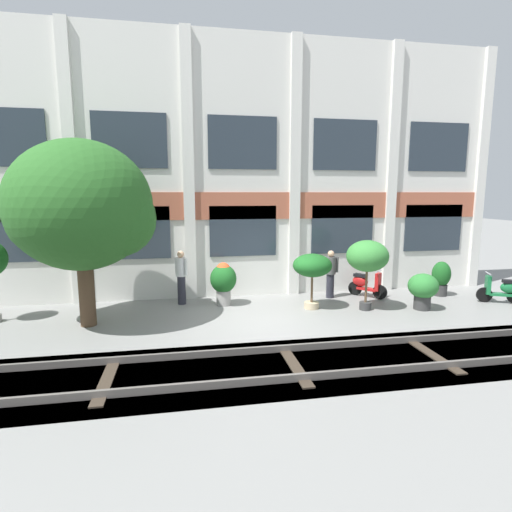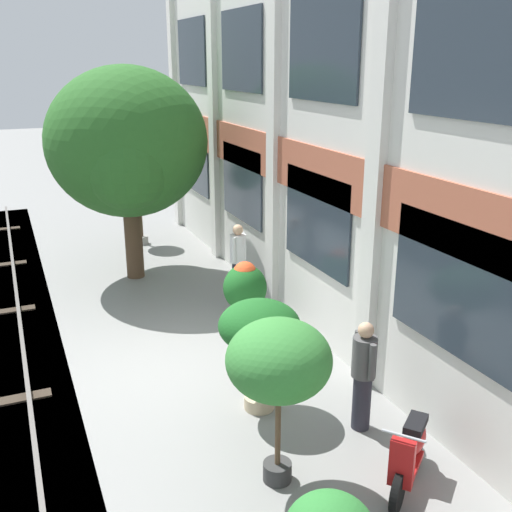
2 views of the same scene
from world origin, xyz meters
name	(u,v)px [view 2 (image 2 of 2)]	position (x,y,z in m)	size (l,w,h in m)	color
ground_plane	(172,364)	(0.00, 0.00, 0.00)	(80.00, 80.00, 0.00)	gray
apartment_facade	(334,102)	(0.00, 2.99, 4.28)	(18.13, 0.64, 8.61)	silver
broadleaf_tree	(127,147)	(-4.57, 0.38, 3.10)	(3.79, 3.61, 4.88)	#4C3826
potted_plant_fluted_column	(245,290)	(-0.79, 1.68, 0.82)	(0.83, 0.83, 1.37)	gray
potted_plant_terracotta_small	(279,362)	(3.41, 0.41, 1.63)	(1.25, 1.25, 2.13)	#333333
potted_plant_tall_urn	(139,184)	(-7.18, 1.13, 1.72)	(0.92, 0.92, 2.27)	gray
potted_plant_low_pan	(259,329)	(1.84, 0.84, 1.30)	(1.19, 1.19, 1.70)	tan
scooter_near_curb	(410,453)	(4.10, 1.85, 0.44)	(0.95, 1.12, 0.98)	black
resident_by_doorway	(238,261)	(-2.10, 2.06, 0.93)	(0.39, 0.41, 1.73)	#282833
resident_watching_tracks	(363,373)	(2.86, 1.96, 0.87)	(0.53, 0.34, 1.62)	#282833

